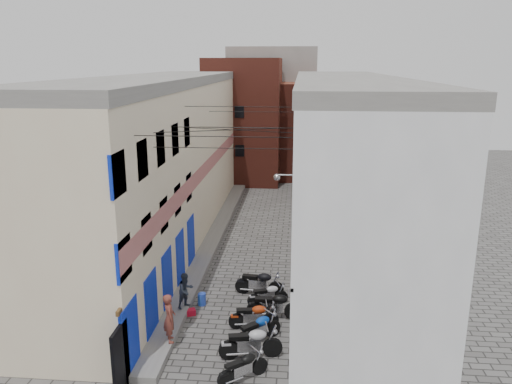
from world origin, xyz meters
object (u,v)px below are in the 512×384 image
(motorcycle_c, at_px, (258,328))
(motorcycle_e, at_px, (274,304))
(motorcycle_a, at_px, (243,366))
(motorcycle_b, at_px, (251,341))
(person_b, at_px, (186,290))
(motorcycle_d, at_px, (254,314))
(motorcycle_g, at_px, (259,281))
(red_crate, at_px, (191,312))
(motorcycle_f, at_px, (268,294))
(water_jug_far, at_px, (201,300))
(water_jug_near, at_px, (202,299))
(person_a, at_px, (169,318))

(motorcycle_c, relative_size, motorcycle_e, 0.92)
(motorcycle_a, distance_m, motorcycle_c, 2.25)
(motorcycle_b, xyz_separation_m, person_b, (-2.87, 2.90, 0.34))
(motorcycle_d, relative_size, motorcycle_e, 0.88)
(motorcycle_a, xyz_separation_m, motorcycle_g, (0.01, 6.00, 0.09))
(motorcycle_g, height_order, red_crate, motorcycle_g)
(motorcycle_b, distance_m, person_b, 4.10)
(motorcycle_a, height_order, motorcycle_f, motorcycle_a)
(motorcycle_d, relative_size, motorcycle_f, 1.10)
(water_jug_far, bearing_deg, person_b, -123.93)
(motorcycle_b, distance_m, water_jug_near, 4.34)
(water_jug_near, height_order, water_jug_far, water_jug_near)
(motorcycle_d, distance_m, motorcycle_g, 2.77)
(person_b, bearing_deg, motorcycle_g, -17.50)
(motorcycle_e, height_order, motorcycle_f, motorcycle_e)
(motorcycle_d, relative_size, water_jug_near, 3.76)
(motorcycle_g, relative_size, person_a, 1.20)
(motorcycle_b, height_order, water_jug_far, motorcycle_b)
(motorcycle_a, height_order, motorcycle_b, motorcycle_b)
(motorcycle_b, relative_size, motorcycle_d, 1.14)
(motorcycle_e, xyz_separation_m, person_a, (-3.51, -2.31, 0.51))
(motorcycle_f, bearing_deg, water_jug_near, -105.18)
(motorcycle_e, relative_size, person_b, 1.50)
(motorcycle_a, distance_m, water_jug_far, 5.38)
(motorcycle_a, xyz_separation_m, motorcycle_c, (0.28, 2.23, 0.06))
(motorcycle_f, relative_size, person_a, 0.98)
(motorcycle_g, xyz_separation_m, water_jug_far, (-2.30, -1.15, -0.39))
(motorcycle_f, distance_m, motorcycle_g, 1.01)
(motorcycle_e, bearing_deg, motorcycle_g, -161.90)
(motorcycle_g, xyz_separation_m, person_b, (-2.77, -1.84, 0.36))
(person_b, bearing_deg, water_jug_near, 4.12)
(motorcycle_c, bearing_deg, person_a, -121.75)
(motorcycle_c, bearing_deg, person_b, -164.74)
(motorcycle_b, bearing_deg, motorcycle_d, 171.18)
(motorcycle_b, bearing_deg, motorcycle_c, 159.34)
(water_jug_near, bearing_deg, motorcycle_d, -35.48)
(motorcycle_f, bearing_deg, motorcycle_g, -174.50)
(motorcycle_g, relative_size, water_jug_near, 4.20)
(motorcycle_c, distance_m, person_b, 3.62)
(water_jug_near, bearing_deg, motorcycle_a, -65.05)
(motorcycle_f, bearing_deg, motorcycle_a, -24.92)
(motorcycle_d, relative_size, motorcycle_g, 0.90)
(motorcycle_b, height_order, red_crate, motorcycle_b)
(water_jug_near, bearing_deg, motorcycle_f, 4.79)
(motorcycle_b, relative_size, motorcycle_f, 1.25)
(motorcycle_b, xyz_separation_m, person_a, (-2.87, 0.41, 0.51))
(motorcycle_f, relative_size, motorcycle_g, 0.82)
(motorcycle_b, distance_m, motorcycle_g, 4.75)
(motorcycle_e, bearing_deg, person_a, -58.66)
(water_jug_far, bearing_deg, person_a, -98.31)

